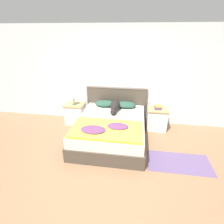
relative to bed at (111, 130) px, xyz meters
The scene contains 13 objects.
ground_plane 1.10m from the bed, 87.78° to the right, with size 16.00×16.00×0.00m, color #896647.
wall_back 1.47m from the bed, 87.76° to the left, with size 9.00×0.06×2.55m.
bed is the anchor object (origin of this frame).
headboard 1.02m from the bed, 90.00° to the left, with size 1.65×0.06×1.00m.
nightstand_left 1.31m from the bed, 147.92° to the left, with size 0.52×0.45×0.57m.
nightstand_right 1.31m from the bed, 32.08° to the left, with size 0.52×0.45×0.57m.
pillow_left 0.87m from the bed, 110.47° to the left, with size 0.54×0.33×0.15m.
pillow_right 0.87m from the bed, 69.53° to the left, with size 0.54×0.33×0.15m.
quilt 0.59m from the bed, 91.27° to the right, with size 1.43×0.84×0.10m.
dog 0.66m from the bed, 87.27° to the left, with size 0.24×0.76×0.24m.
book_stack 1.36m from the bed, 33.00° to the left, with size 0.19×0.20×0.08m.
table_lamp 1.41m from the bed, 148.93° to the left, with size 0.17×0.17×0.34m.
rug 1.61m from the bed, 22.95° to the right, with size 1.23×0.63×0.00m.
Camera 1 is at (0.52, -2.43, 2.37)m, focal length 28.00 mm.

